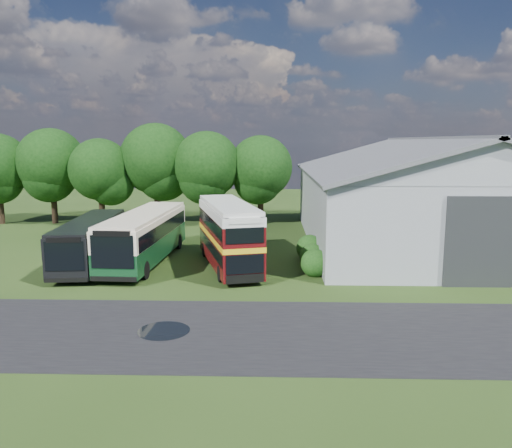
{
  "coord_description": "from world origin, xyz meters",
  "views": [
    {
      "loc": [
        2.98,
        -22.78,
        7.89
      ],
      "look_at": [
        2.06,
        8.0,
        2.76
      ],
      "focal_mm": 35.0,
      "sensor_mm": 36.0,
      "label": 1
    }
  ],
  "objects_px": {
    "bus_green_single": "(145,236)",
    "storage_shed": "(426,190)",
    "bus_maroon_double": "(228,235)",
    "bus_dark_single": "(90,241)"
  },
  "relations": [
    {
      "from": "bus_green_single",
      "to": "bus_dark_single",
      "type": "height_order",
      "value": "bus_green_single"
    },
    {
      "from": "storage_shed",
      "to": "bus_dark_single",
      "type": "bearing_deg",
      "value": -162.01
    },
    {
      "from": "bus_maroon_double",
      "to": "bus_dark_single",
      "type": "xyz_separation_m",
      "value": [
        -8.94,
        0.41,
        -0.51
      ]
    },
    {
      "from": "bus_maroon_double",
      "to": "storage_shed",
      "type": "bearing_deg",
      "value": 13.35
    },
    {
      "from": "bus_green_single",
      "to": "storage_shed",
      "type": "bearing_deg",
      "value": 21.46
    },
    {
      "from": "storage_shed",
      "to": "bus_dark_single",
      "type": "height_order",
      "value": "storage_shed"
    },
    {
      "from": "bus_green_single",
      "to": "bus_maroon_double",
      "type": "bearing_deg",
      "value": -9.46
    },
    {
      "from": "storage_shed",
      "to": "bus_maroon_double",
      "type": "xyz_separation_m",
      "value": [
        -14.67,
        -8.07,
        -2.11
      ]
    },
    {
      "from": "bus_green_single",
      "to": "bus_maroon_double",
      "type": "height_order",
      "value": "bus_maroon_double"
    },
    {
      "from": "bus_maroon_double",
      "to": "bus_dark_single",
      "type": "distance_m",
      "value": 8.97
    }
  ]
}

